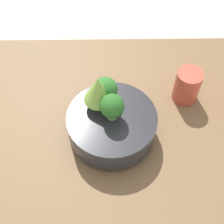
{
  "coord_description": "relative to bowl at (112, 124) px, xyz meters",
  "views": [
    {
      "loc": [
        -0.01,
        0.44,
        0.72
      ],
      "look_at": [
        -0.01,
        0.03,
        0.14
      ],
      "focal_mm": 50.0,
      "sensor_mm": 36.0,
      "label": 1
    }
  ],
  "objects": [
    {
      "name": "broccoli_floret_front",
      "position": [
        0.01,
        -0.05,
        0.07
      ],
      "size": [
        0.06,
        0.06,
        0.07
      ],
      "color": "#7AB256",
      "rests_on": "bowl"
    },
    {
      "name": "broccoli_floret_center",
      "position": [
        -0.0,
        0.0,
        0.07
      ],
      "size": [
        0.06,
        0.06,
        0.07
      ],
      "color": "#6BA34C",
      "rests_on": "bowl"
    },
    {
      "name": "cup",
      "position": [
        -0.2,
        -0.12,
        0.0
      ],
      "size": [
        0.07,
        0.07,
        0.09
      ],
      "color": "#C64C38",
      "rests_on": "table"
    },
    {
      "name": "table",
      "position": [
        0.01,
        -0.03,
        -0.07
      ],
      "size": [
        1.01,
        0.65,
        0.05
      ],
      "color": "brown",
      "rests_on": "ground_plane"
    },
    {
      "name": "ground_plane",
      "position": [
        0.01,
        -0.03,
        -0.09
      ],
      "size": [
        6.0,
        6.0,
        0.0
      ],
      "primitive_type": "plane",
      "color": "beige"
    },
    {
      "name": "bowl",
      "position": [
        0.0,
        0.0,
        0.0
      ],
      "size": [
        0.22,
        0.22,
        0.08
      ],
      "color": "#28282D",
      "rests_on": "table"
    },
    {
      "name": "romanesco_piece_near",
      "position": [
        0.03,
        -0.03,
        0.09
      ],
      "size": [
        0.07,
        0.07,
        0.09
      ],
      "color": "#6BA34C",
      "rests_on": "bowl"
    }
  ]
}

